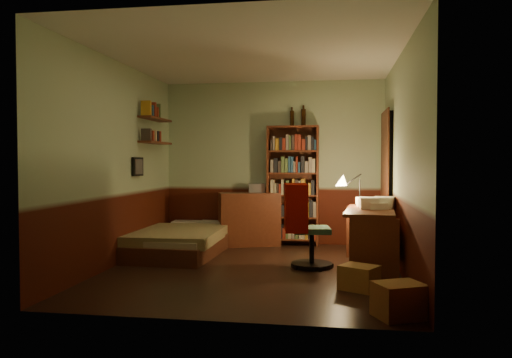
# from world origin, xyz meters

# --- Properties ---
(floor) EXTENTS (3.50, 4.00, 0.02)m
(floor) POSITION_xyz_m (0.00, 0.00, -0.01)
(floor) COLOR black
(floor) RESTS_ON ground
(ceiling) EXTENTS (3.50, 4.00, 0.02)m
(ceiling) POSITION_xyz_m (0.00, 0.00, 2.61)
(ceiling) COLOR silver
(ceiling) RESTS_ON wall_back
(wall_back) EXTENTS (3.50, 0.02, 2.60)m
(wall_back) POSITION_xyz_m (0.00, 2.01, 1.30)
(wall_back) COLOR #A4BC94
(wall_back) RESTS_ON ground
(wall_left) EXTENTS (0.02, 4.00, 2.60)m
(wall_left) POSITION_xyz_m (-1.76, 0.00, 1.30)
(wall_left) COLOR #A4BC94
(wall_left) RESTS_ON ground
(wall_right) EXTENTS (0.02, 4.00, 2.60)m
(wall_right) POSITION_xyz_m (1.76, 0.00, 1.30)
(wall_right) COLOR #A4BC94
(wall_right) RESTS_ON ground
(wall_front) EXTENTS (3.50, 0.02, 2.60)m
(wall_front) POSITION_xyz_m (0.00, -2.01, 1.30)
(wall_front) COLOR #A4BC94
(wall_front) RESTS_ON ground
(doorway) EXTENTS (0.06, 0.90, 2.00)m
(doorway) POSITION_xyz_m (1.72, 1.30, 1.00)
(doorway) COLOR black
(doorway) RESTS_ON ground
(door_trim) EXTENTS (0.02, 0.98, 2.08)m
(door_trim) POSITION_xyz_m (1.69, 1.30, 1.00)
(door_trim) COLOR #472215
(door_trim) RESTS_ON ground
(bed) EXTENTS (1.17, 2.08, 0.61)m
(bed) POSITION_xyz_m (-1.19, 0.97, 0.30)
(bed) COLOR olive
(bed) RESTS_ON ground
(dresser) EXTENTS (1.03, 0.74, 0.83)m
(dresser) POSITION_xyz_m (-0.35, 1.76, 0.41)
(dresser) COLOR #582716
(dresser) RESTS_ON ground
(mini_stereo) EXTENTS (0.29, 0.25, 0.14)m
(mini_stereo) POSITION_xyz_m (-0.25, 1.89, 0.90)
(mini_stereo) COLOR #B2B2B7
(mini_stereo) RESTS_ON dresser
(bookshelf) EXTENTS (0.81, 0.25, 1.88)m
(bookshelf) POSITION_xyz_m (0.33, 1.85, 0.94)
(bookshelf) COLOR #582716
(bookshelf) RESTS_ON ground
(bottle_left) EXTENTS (0.07, 0.07, 0.25)m
(bottle_left) POSITION_xyz_m (0.31, 1.96, 2.00)
(bottle_left) COLOR black
(bottle_left) RESTS_ON bookshelf
(bottle_right) EXTENTS (0.08, 0.08, 0.27)m
(bottle_right) POSITION_xyz_m (0.49, 1.96, 2.01)
(bottle_right) COLOR black
(bottle_right) RESTS_ON bookshelf
(desk) EXTENTS (0.69, 1.42, 0.74)m
(desk) POSITION_xyz_m (1.42, 0.29, 0.37)
(desk) COLOR #582716
(desk) RESTS_ON ground
(paper_stack) EXTENTS (0.31, 0.38, 0.14)m
(paper_stack) POSITION_xyz_m (1.59, 0.49, 0.80)
(paper_stack) COLOR silver
(paper_stack) RESTS_ON desk
(desk_lamp) EXTENTS (0.21, 0.21, 0.67)m
(desk_lamp) POSITION_xyz_m (1.32, 0.79, 1.07)
(desk_lamp) COLOR black
(desk_lamp) RESTS_ON desk
(office_chair) EXTENTS (0.51, 0.47, 0.92)m
(office_chair) POSITION_xyz_m (0.71, 0.25, 0.46)
(office_chair) COLOR #325C44
(office_chair) RESTS_ON ground
(red_jacket) EXTENTS (0.31, 0.52, 0.59)m
(red_jacket) POSITION_xyz_m (0.50, 0.22, 1.22)
(red_jacket) COLOR #A50C00
(red_jacket) RESTS_ON office_chair
(wall_shelf_lower) EXTENTS (0.20, 0.90, 0.03)m
(wall_shelf_lower) POSITION_xyz_m (-1.64, 1.10, 1.60)
(wall_shelf_lower) COLOR #582716
(wall_shelf_lower) RESTS_ON wall_left
(wall_shelf_upper) EXTENTS (0.20, 0.90, 0.03)m
(wall_shelf_upper) POSITION_xyz_m (-1.64, 1.10, 1.95)
(wall_shelf_upper) COLOR #582716
(wall_shelf_upper) RESTS_ON wall_left
(framed_picture) EXTENTS (0.04, 0.32, 0.26)m
(framed_picture) POSITION_xyz_m (-1.72, 0.60, 1.25)
(framed_picture) COLOR black
(framed_picture) RESTS_ON wall_left
(cardboard_box_a) EXTENTS (0.49, 0.45, 0.29)m
(cardboard_box_a) POSITION_xyz_m (1.53, -1.66, 0.15)
(cardboard_box_a) COLOR #A1743C
(cardboard_box_a) RESTS_ON ground
(cardboard_box_b) EXTENTS (0.45, 0.43, 0.25)m
(cardboard_box_b) POSITION_xyz_m (1.24, -0.78, 0.13)
(cardboard_box_b) COLOR #A1743C
(cardboard_box_b) RESTS_ON ground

